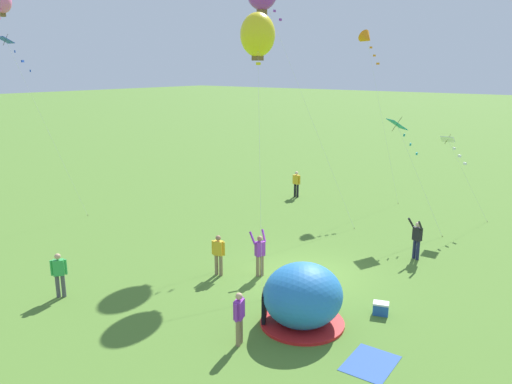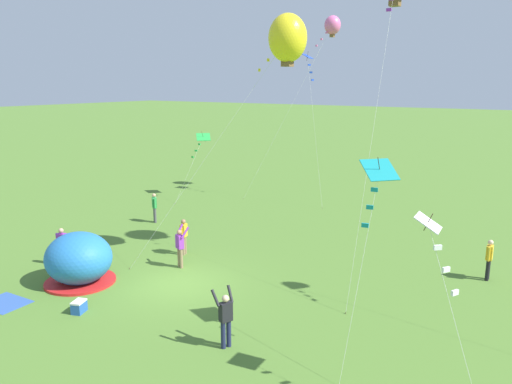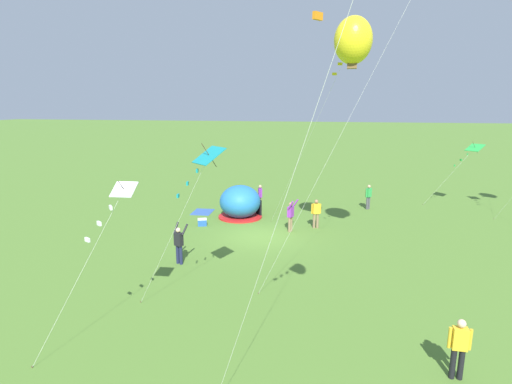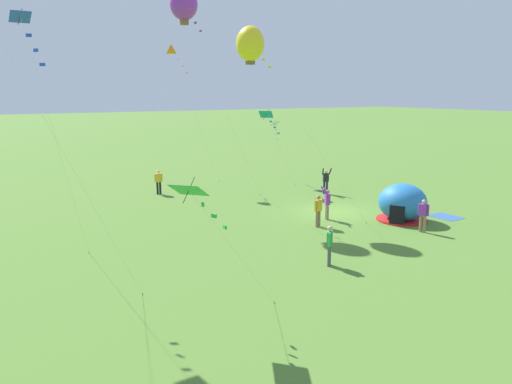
{
  "view_description": "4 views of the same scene",
  "coord_description": "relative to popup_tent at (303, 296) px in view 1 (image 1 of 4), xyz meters",
  "views": [
    {
      "loc": [
        -16.37,
        -10.04,
        8.36
      ],
      "look_at": [
        2.65,
        4.66,
        2.29
      ],
      "focal_mm": 35.0,
      "sensor_mm": 36.0,
      "label": 1
    },
    {
      "loc": [
        12.89,
        -14.14,
        7.99
      ],
      "look_at": [
        0.23,
        5.38,
        2.85
      ],
      "focal_mm": 35.0,
      "sensor_mm": 36.0,
      "label": 2
    },
    {
      "loc": [
        20.57,
        3.97,
        7.14
      ],
      "look_at": [
        1.96,
        0.13,
        2.95
      ],
      "focal_mm": 28.0,
      "sensor_mm": 36.0,
      "label": 3
    },
    {
      "loc": [
        -22.83,
        18.79,
        7.16
      ],
      "look_at": [
        -0.37,
        5.64,
        1.87
      ],
      "focal_mm": 35.0,
      "sensor_mm": 36.0,
      "label": 4
    }
  ],
  "objects": [
    {
      "name": "ground_plane",
      "position": [
        3.5,
        2.04,
        -1.0
      ],
      "size": [
        300.0,
        300.0,
        0.0
      ],
      "primitive_type": "plane",
      "color": "#517A2D"
    },
    {
      "name": "picnic_blanket",
      "position": [
        -0.73,
        -2.81,
        -0.99
      ],
      "size": [
        1.77,
        1.39,
        0.01
      ],
      "primitive_type": "cube",
      "rotation": [
        0.0,
        0.0,
        0.05
      ],
      "color": "#3359A5",
      "rests_on": "ground"
    },
    {
      "name": "person_flying_kite",
      "position": [
        8.0,
        -0.88,
        0.0
      ],
      "size": [
        0.61,
        0.71,
        1.89
      ],
      "color": "#1E2347",
      "rests_on": "ground"
    },
    {
      "name": "kite_teal",
      "position": [
        11.63,
        1.71,
        4.29
      ],
      "size": [
        1.23,
        3.37,
        5.9
      ],
      "color": "silver",
      "rests_on": "ground"
    },
    {
      "name": "kite_blue",
      "position": [
        0.69,
        18.55,
        8.19
      ],
      "size": [
        2.81,
        2.6,
        9.99
      ],
      "color": "silver",
      "rests_on": "ground"
    },
    {
      "name": "person_watching_sky",
      "position": [
        1.31,
        4.89,
        -0.03
      ],
      "size": [
        0.34,
        0.57,
        1.72
      ],
      "color": "#8C7251",
      "rests_on": "ground"
    },
    {
      "name": "cooler_box",
      "position": [
        2.23,
        -1.8,
        -0.78
      ],
      "size": [
        0.53,
        0.62,
        0.44
      ],
      "color": "#2659B2",
      "rests_on": "ground"
    },
    {
      "name": "kite_orange",
      "position": [
        17.48,
        6.57,
        9.07
      ],
      "size": [
        1.65,
        3.85,
        10.62
      ],
      "color": "silver",
      "rests_on": "ground"
    },
    {
      "name": "kite_white",
      "position": [
        13.77,
        -0.31,
        3.37
      ],
      "size": [
        2.55,
        2.27,
        4.95
      ],
      "color": "silver",
      "rests_on": "ground"
    },
    {
      "name": "person_center_field",
      "position": [
        13.88,
        9.33,
        -0.03
      ],
      "size": [
        0.25,
        0.59,
        1.72
      ],
      "color": "black",
      "rests_on": "ground"
    },
    {
      "name": "kite_pink",
      "position": [
        1.41,
        20.58,
        10.78
      ],
      "size": [
        4.79,
        5.28,
        12.42
      ],
      "color": "silver",
      "rests_on": "ground"
    },
    {
      "name": "kite_yellow",
      "position": [
        5.92,
        6.42,
        8.75
      ],
      "size": [
        6.14,
        5.13,
        10.74
      ],
      "color": "silver",
      "rests_on": "ground"
    },
    {
      "name": "person_near_tent",
      "position": [
        -2.24,
        0.86,
        -0.03
      ],
      "size": [
        0.57,
        0.35,
        1.72
      ],
      "color": "#8C7251",
      "rests_on": "ground"
    },
    {
      "name": "popup_tent",
      "position": [
        0.0,
        0.0,
        0.0
      ],
      "size": [
        2.81,
        2.81,
        2.1
      ],
      "color": "#2672BF",
      "rests_on": "ground"
    },
    {
      "name": "person_far_back",
      "position": [
        2.29,
        3.52,
        0.0
      ],
      "size": [
        0.71,
        0.62,
        1.89
      ],
      "color": "#8C7251",
      "rests_on": "ground"
    },
    {
      "name": "person_strolling",
      "position": [
        -3.79,
        8.19,
        -0.03
      ],
      "size": [
        0.47,
        0.43,
        1.72
      ],
      "color": "#4C4C51",
      "rests_on": "ground"
    }
  ]
}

